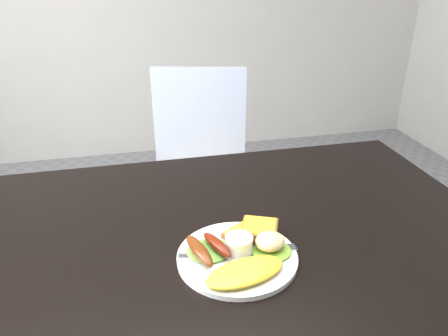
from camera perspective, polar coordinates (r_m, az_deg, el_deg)
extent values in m
cube|color=black|center=(1.02, 1.64, -8.53)|extent=(1.20, 0.80, 0.04)
cube|color=tan|center=(1.79, -2.02, -2.74)|extent=(0.47, 0.47, 0.05)
imported|color=#264D86|center=(1.49, 12.06, 6.04)|extent=(0.67, 0.53, 1.64)
cylinder|color=white|center=(0.91, 1.74, -11.58)|extent=(0.25, 0.25, 0.01)
ellipsoid|color=#52842A|center=(0.91, -1.95, -10.69)|extent=(0.10, 0.10, 0.01)
ellipsoid|color=#5C8B30|center=(0.91, 6.28, -10.73)|extent=(0.09, 0.08, 0.01)
ellipsoid|color=gold|center=(0.85, 2.78, -13.42)|extent=(0.18, 0.11, 0.02)
ellipsoid|color=#5B2B12|center=(0.88, -3.24, -10.72)|extent=(0.05, 0.12, 0.03)
ellipsoid|color=#642510|center=(0.90, -0.92, -9.99)|extent=(0.06, 0.10, 0.02)
cylinder|color=white|center=(0.90, 1.96, -9.91)|extent=(0.06, 0.06, 0.03)
cube|color=brown|center=(0.95, 2.56, -8.81)|extent=(0.10, 0.10, 0.01)
cube|color=brown|center=(0.95, 4.64, -7.87)|extent=(0.10, 0.10, 0.01)
ellipsoid|color=beige|center=(0.91, 6.02, -9.52)|extent=(0.08, 0.08, 0.03)
cube|color=#ADAFB7|center=(0.90, -0.07, -11.47)|extent=(0.18, 0.06, 0.00)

